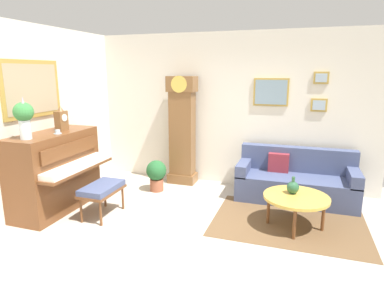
# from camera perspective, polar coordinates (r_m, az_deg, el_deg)

# --- Properties ---
(ground_plane) EXTENTS (6.40, 6.00, 0.10)m
(ground_plane) POSITION_cam_1_polar(r_m,az_deg,el_deg) (4.36, -0.96, -17.09)
(ground_plane) COLOR #B2A899
(wall_left) EXTENTS (0.13, 4.90, 2.80)m
(wall_left) POSITION_cam_1_polar(r_m,az_deg,el_deg) (5.31, -28.54, 3.50)
(wall_left) COLOR silver
(wall_left) RESTS_ON ground_plane
(wall_back) EXTENTS (5.30, 0.13, 2.80)m
(wall_back) POSITION_cam_1_polar(r_m,az_deg,el_deg) (6.14, 6.54, 5.91)
(wall_back) COLOR silver
(wall_back) RESTS_ON ground_plane
(area_rug) EXTENTS (2.10, 1.50, 0.01)m
(area_rug) POSITION_cam_1_polar(r_m,az_deg,el_deg) (4.97, 16.44, -13.00)
(area_rug) COLOR brown
(area_rug) RESTS_ON ground_plane
(piano) EXTENTS (0.87, 1.44, 1.21)m
(piano) POSITION_cam_1_polar(r_m,az_deg,el_deg) (5.45, -22.56, -4.37)
(piano) COLOR brown
(piano) RESTS_ON ground_plane
(piano_bench) EXTENTS (0.42, 0.70, 0.48)m
(piano_bench) POSITION_cam_1_polar(r_m,az_deg,el_deg) (5.03, -15.39, -7.65)
(piano_bench) COLOR brown
(piano_bench) RESTS_ON ground_plane
(grandfather_clock) EXTENTS (0.52, 0.34, 2.03)m
(grandfather_clock) POSITION_cam_1_polar(r_m,az_deg,el_deg) (6.16, -1.71, 1.88)
(grandfather_clock) COLOR brown
(grandfather_clock) RESTS_ON ground_plane
(couch) EXTENTS (1.90, 0.80, 0.84)m
(couch) POSITION_cam_1_polar(r_m,az_deg,el_deg) (5.78, 17.56, -6.14)
(couch) COLOR #424C70
(couch) RESTS_ON ground_plane
(coffee_table) EXTENTS (0.88, 0.88, 0.45)m
(coffee_table) POSITION_cam_1_polar(r_m,az_deg,el_deg) (4.72, 17.68, -8.96)
(coffee_table) COLOR gold
(coffee_table) RESTS_ON ground_plane
(mantel_clock) EXTENTS (0.13, 0.18, 0.38)m
(mantel_clock) POSITION_cam_1_polar(r_m,az_deg,el_deg) (5.44, -21.79, 3.99)
(mantel_clock) COLOR brown
(mantel_clock) RESTS_ON piano
(flower_vase) EXTENTS (0.26, 0.26, 0.58)m
(flower_vase) POSITION_cam_1_polar(r_m,az_deg,el_deg) (4.91, -27.22, 4.35)
(flower_vase) COLOR silver
(flower_vase) RESTS_ON piano
(teacup) EXTENTS (0.12, 0.12, 0.06)m
(teacup) POSITION_cam_1_polar(r_m,az_deg,el_deg) (5.19, -22.36, 1.92)
(teacup) COLOR #ADC6D6
(teacup) RESTS_ON piano
(green_jug) EXTENTS (0.17, 0.17, 0.24)m
(green_jug) POSITION_cam_1_polar(r_m,az_deg,el_deg) (4.76, 17.15, -7.22)
(green_jug) COLOR #234C33
(green_jug) RESTS_ON coffee_table
(potted_plant) EXTENTS (0.36, 0.36, 0.56)m
(potted_plant) POSITION_cam_1_polar(r_m,az_deg,el_deg) (5.90, -6.22, -5.12)
(potted_plant) COLOR #935138
(potted_plant) RESTS_ON ground_plane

